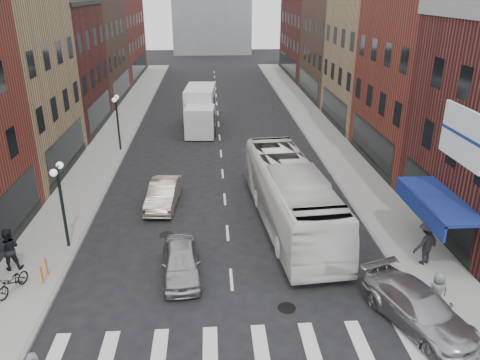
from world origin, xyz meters
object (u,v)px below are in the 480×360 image
(curb_car, at_px, (419,309))
(transit_bus, at_px, (290,195))
(sedan_left_near, at_px, (181,262))
(streetlamp_far, at_px, (117,113))
(bike_rack, at_px, (44,271))
(streetlamp_near, at_px, (60,191))
(ped_right_a, at_px, (426,243))
(parked_bicycle, at_px, (13,282))
(ped_left_solo, at_px, (9,249))
(ped_right_c, at_px, (437,292))
(box_truck, at_px, (200,109))
(billboard_sign, at_px, (465,137))
(sedan_left_far, at_px, (163,194))

(curb_car, bearing_deg, transit_bus, 93.06)
(curb_car, bearing_deg, sedan_left_near, 137.27)
(streetlamp_far, bearing_deg, transit_bus, -49.19)
(bike_rack, bearing_deg, transit_bus, 22.38)
(streetlamp_near, xyz_separation_m, ped_right_a, (15.75, -2.49, -1.77))
(curb_car, xyz_separation_m, ped_right_a, (1.85, 3.75, 0.45))
(streetlamp_far, xyz_separation_m, transit_bus, (10.58, -12.26, -1.31))
(parked_bicycle, bearing_deg, ped_left_solo, 132.40)
(ped_right_c, bearing_deg, box_truck, -70.75)
(streetlamp_near, bearing_deg, ped_right_c, -20.84)
(bike_rack, height_order, parked_bicycle, parked_bicycle)
(billboard_sign, distance_m, ped_right_c, 5.73)
(streetlamp_near, relative_size, ped_right_a, 2.08)
(billboard_sign, bearing_deg, parked_bicycle, 179.94)
(sedan_left_near, distance_m, parked_bicycle, 6.55)
(streetlamp_far, bearing_deg, ped_right_a, -46.31)
(bike_rack, xyz_separation_m, ped_left_solo, (-1.66, 0.90, 0.54))
(curb_car, xyz_separation_m, ped_left_solo, (-15.76, 4.44, 0.39))
(box_truck, bearing_deg, parked_bicycle, -102.67)
(box_truck, relative_size, ped_right_a, 3.99)
(streetlamp_near, height_order, sedan_left_near, streetlamp_near)
(parked_bicycle, bearing_deg, streetlamp_near, 91.33)
(streetlamp_far, relative_size, box_truck, 0.52)
(bike_rack, distance_m, curb_car, 14.54)
(bike_rack, relative_size, sedan_left_near, 0.21)
(streetlamp_near, relative_size, ped_right_c, 2.57)
(box_truck, xyz_separation_m, ped_right_a, (9.90, -22.21, -0.53))
(box_truck, bearing_deg, billboard_sign, -62.30)
(transit_bus, height_order, curb_car, transit_bus)
(transit_bus, bearing_deg, ped_right_c, -65.02)
(streetlamp_near, xyz_separation_m, parked_bicycle, (-1.15, -3.48, -2.33))
(bike_rack, bearing_deg, ped_right_a, 0.76)
(streetlamp_near, distance_m, ped_left_solo, 3.16)
(transit_bus, relative_size, parked_bicycle, 6.94)
(box_truck, relative_size, sedan_left_far, 1.88)
(ped_right_a, bearing_deg, ped_left_solo, -26.26)
(streetlamp_far, relative_size, sedan_left_far, 0.98)
(billboard_sign, distance_m, box_truck, 25.73)
(box_truck, bearing_deg, ped_right_a, -61.86)
(ped_left_solo, distance_m, ped_right_c, 17.09)
(ped_right_c, bearing_deg, ped_right_a, -106.98)
(streetlamp_near, relative_size, transit_bus, 0.36)
(streetlamp_near, xyz_separation_m, curb_car, (13.90, -6.24, -2.22))
(streetlamp_far, xyz_separation_m, curb_car, (13.90, -20.24, -2.22))
(sedan_left_near, bearing_deg, streetlamp_near, 149.73)
(streetlamp_far, distance_m, ped_right_a, 22.87)
(sedan_left_near, xyz_separation_m, sedan_left_far, (-1.33, 6.94, 0.03))
(billboard_sign, distance_m, bike_rack, 17.14)
(curb_car, bearing_deg, billboard_sign, 33.22)
(transit_bus, bearing_deg, sedan_left_far, 153.40)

